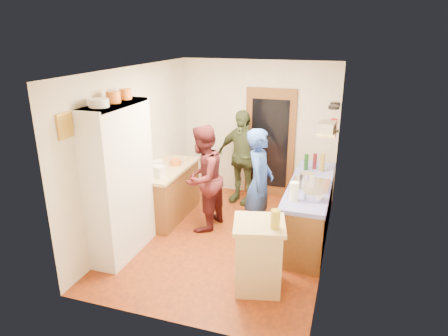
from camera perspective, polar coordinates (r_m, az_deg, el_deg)
The scene contains 44 objects.
floor at distance 6.38m, azimuth 0.27°, elevation -10.10°, with size 3.00×4.00×0.02m, color #8D340C.
ceiling at distance 5.59m, azimuth 0.32°, elevation 14.04°, with size 3.00×4.00×0.02m, color silver.
wall_back at distance 7.72m, azimuth 4.87°, elevation 5.54°, with size 3.00×0.02×2.60m, color beige.
wall_front at distance 4.12m, azimuth -8.33°, elevation -7.09°, with size 3.00×0.02×2.60m, color beige.
wall_left at distance 6.46m, azimuth -12.59°, elevation 2.42°, with size 0.02×4.00×2.60m, color beige.
wall_right at distance 5.61m, azimuth 15.16°, elevation -0.35°, with size 0.02×4.00×2.60m, color beige.
door_frame at distance 7.70m, azimuth 6.56°, elevation 3.52°, with size 0.95×0.06×2.10m, color brown.
door_glass at distance 7.66m, azimuth 6.51°, elevation 3.45°, with size 0.70×0.02×1.70m, color black.
hutch_body at distance 5.77m, azimuth -14.60°, elevation -1.86°, with size 0.40×1.20×2.20m, color white.
hutch_top_shelf at distance 5.49m, azimuth -15.55°, elevation 8.73°, with size 0.40×1.14×0.04m, color white.
plate_stack at distance 5.23m, azimuth -17.45°, elevation 8.86°, with size 0.25×0.25×0.10m, color white.
orange_pot_a at distance 5.49m, azimuth -15.54°, elevation 9.73°, with size 0.19×0.19×0.15m, color orange.
orange_pot_b at distance 5.74m, azimuth -13.89°, elevation 10.24°, with size 0.16×0.16×0.15m, color orange.
left_counter_base at distance 6.98m, azimuth -8.02°, elevation -3.66°, with size 0.60×1.40×0.85m, color brown.
left_counter_top at distance 6.82m, azimuth -8.19°, elevation -0.17°, with size 0.64×1.44×0.05m, color tan.
toaster at distance 6.41m, azimuth -9.48°, elevation -0.45°, with size 0.23×0.16×0.17m, color white.
kettle at distance 6.64m, azimuth -9.36°, elevation 0.29°, with size 0.16×0.16×0.18m, color white.
orange_bowl at distance 6.92m, azimuth -6.94°, elevation 0.79°, with size 0.20×0.20×0.09m, color orange.
chopping_board at distance 7.21m, azimuth -6.40°, elevation 1.30°, with size 0.30×0.22×0.03m, color tan.
right_counter_base at distance 6.42m, azimuth 12.00°, elevation -6.07°, with size 0.60×2.20×0.84m, color brown.
right_counter_top at distance 6.24m, azimuth 12.28°, elevation -2.33°, with size 0.62×2.22×0.06m, color #0C08A2.
hob at distance 6.09m, azimuth 12.17°, elevation -2.34°, with size 0.55×0.58×0.04m, color silver.
pot_on_hob at distance 6.10m, azimuth 11.80°, elevation -1.37°, with size 0.22×0.22×0.14m, color silver.
bottle_a at distance 6.74m, azimuth 11.66°, elevation 0.85°, with size 0.07×0.07×0.27m, color #143F14.
bottle_b at distance 6.82m, azimuth 12.84°, elevation 0.95°, with size 0.07×0.07×0.27m, color #591419.
bottle_c at distance 6.74m, azimuth 13.89°, elevation 0.80°, with size 0.08×0.08×0.30m, color olive.
paper_towel at distance 5.51m, azimuth 9.99°, elevation -3.29°, with size 0.12×0.12×0.26m, color white.
mixing_bowl at distance 5.63m, azimuth 12.65°, elevation -3.84°, with size 0.28×0.28×0.11m, color silver.
island_base at distance 5.10m, azimuth 4.92°, elevation -12.58°, with size 0.55×0.55×0.86m, color tan.
island_top at distance 4.88m, azimuth 5.08°, elevation -8.03°, with size 0.62×0.62×0.05m, color tan.
cutting_board at distance 4.92m, azimuth 4.49°, elevation -7.65°, with size 0.35×0.28×0.02m, color white.
oil_jar at distance 4.72m, azimuth 7.34°, elevation -7.25°, with size 0.11×0.11×0.23m, color #AD9E2D.
pan_rail at distance 6.91m, azimuth 16.10°, elevation 9.61°, with size 0.02×0.02×0.65m, color silver.
pan_hang_a at distance 6.77m, azimuth 15.42°, elevation 8.36°, with size 0.18×0.18×0.05m, color black.
pan_hang_b at distance 6.97m, azimuth 15.50°, elevation 8.48°, with size 0.16×0.16×0.05m, color black.
pan_hang_c at distance 7.16m, azimuth 15.60°, elevation 8.83°, with size 0.17×0.17×0.05m, color black.
wall_shelf at distance 5.93m, azimuth 14.42°, elevation 4.81°, with size 0.26×0.42×0.03m, color tan.
radio at distance 5.91m, azimuth 14.49°, elevation 5.66°, with size 0.22×0.30×0.15m, color silver.
ext_bracket at distance 7.20m, azimuth 15.81°, elevation 5.11°, with size 0.06×0.10×0.04m, color black.
fire_extinguisher at distance 7.19m, azimuth 15.37°, elevation 5.55°, with size 0.11×0.11×0.32m, color red.
picture_frame at distance 5.03m, azimuth -21.78°, elevation 5.64°, with size 0.03×0.25×0.30m, color gold.
person_hob at distance 6.12m, azimuth 5.35°, elevation -2.38°, with size 0.63×0.42×1.74m, color #244094.
person_left at distance 6.39m, azimuth -2.61°, elevation -1.42°, with size 0.84×0.66×1.73m, color #49181B.
person_back at distance 7.37m, azimuth 2.62°, elevation 1.55°, with size 1.03×0.43×1.76m, color #343C22.
Camera 1 is at (1.70, -5.30, 3.11)m, focal length 32.00 mm.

